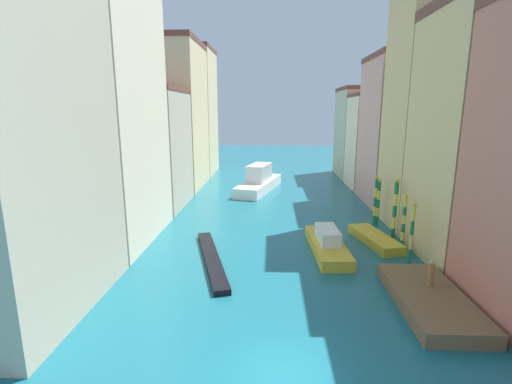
{
  "coord_description": "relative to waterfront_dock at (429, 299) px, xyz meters",
  "views": [
    {
      "loc": [
        -0.57,
        -13.27,
        10.53
      ],
      "look_at": [
        -2.28,
        27.78,
        1.5
      ],
      "focal_mm": 26.15,
      "sensor_mm": 36.0,
      "label": 1
    }
  ],
  "objects": [
    {
      "name": "waterfront_dock",
      "position": [
        0.0,
        0.0,
        0.0
      ],
      "size": [
        3.58,
        7.91,
        0.78
      ],
      "color": "brown",
      "rests_on": "ground"
    },
    {
      "name": "building_right_2",
      "position": [
        5.27,
        15.42,
        10.78
      ],
      "size": [
        6.49,
        7.22,
        22.31
      ],
      "color": "#DBB77A",
      "rests_on": "ground"
    },
    {
      "name": "building_right_4",
      "position": [
        5.27,
        33.01,
        6.0
      ],
      "size": [
        6.49,
        7.59,
        12.75
      ],
      "color": "beige",
      "rests_on": "ground"
    },
    {
      "name": "building_left_2",
      "position": [
        -21.62,
        21.32,
        6.09
      ],
      "size": [
        6.49,
        9.98,
        12.94
      ],
      "color": "#BCB299",
      "rests_on": "ground"
    },
    {
      "name": "mooring_pole_3",
      "position": [
        1.21,
        15.01,
        1.87
      ],
      "size": [
        0.36,
        0.36,
        4.4
      ],
      "color": "#197247",
      "rests_on": "ground"
    },
    {
      "name": "building_left_0",
      "position": [
        -21.62,
        -1.09,
        8.87
      ],
      "size": [
        6.49,
        11.03,
        18.5
      ],
      "color": "#BCB299",
      "rests_on": "ground"
    },
    {
      "name": "person_on_dock",
      "position": [
        0.35,
        0.95,
        1.09
      ],
      "size": [
        0.36,
        0.36,
        1.51
      ],
      "color": "olive",
      "rests_on": "waterfront_dock"
    },
    {
      "name": "building_right_5",
      "position": [
        5.27,
        41.95,
        6.66
      ],
      "size": [
        6.49,
        9.94,
        14.08
      ],
      "color": "#BCB299",
      "rests_on": "ground"
    },
    {
      "name": "building_left_4",
      "position": [
        -21.62,
        43.84,
        9.85
      ],
      "size": [
        6.49,
        10.04,
        20.45
      ],
      "color": "beige",
      "rests_on": "ground"
    },
    {
      "name": "mooring_pole_1",
      "position": [
        1.45,
        8.77,
        1.81
      ],
      "size": [
        0.31,
        0.31,
        4.31
      ],
      "color": "#197247",
      "rests_on": "ground"
    },
    {
      "name": "gondola_black",
      "position": [
        -12.94,
        5.67,
        -0.2
      ],
      "size": [
        3.9,
        10.53,
        0.38
      ],
      "color": "black",
      "rests_on": "ground"
    },
    {
      "name": "building_right_3",
      "position": [
        5.27,
        24.09,
        7.89
      ],
      "size": [
        6.49,
        9.48,
        16.54
      ],
      "color": "tan",
      "rests_on": "ground"
    },
    {
      "name": "ground_plane",
      "position": [
        -8.17,
        18.7,
        -0.39
      ],
      "size": [
        154.0,
        154.0,
        0.0
      ],
      "primitive_type": "plane",
      "color": "#196070"
    },
    {
      "name": "motorboat_0",
      "position": [
        -0.32,
        9.9,
        -0.02
      ],
      "size": [
        3.19,
        6.38,
        0.73
      ],
      "color": "gold",
      "rests_on": "ground"
    },
    {
      "name": "building_left_3",
      "position": [
        -21.62,
        32.63,
        9.46
      ],
      "size": [
        6.49,
        11.94,
        19.68
      ],
      "color": "beige",
      "rests_on": "ground"
    },
    {
      "name": "mooring_pole_0",
      "position": [
        1.04,
        5.95,
        1.84
      ],
      "size": [
        0.26,
        0.26,
        4.36
      ],
      "color": "#197247",
      "rests_on": "ground"
    },
    {
      "name": "building_right_1",
      "position": [
        5.27,
        7.42,
        8.51
      ],
      "size": [
        6.49,
        8.78,
        17.76
      ],
      "color": "#DBB77A",
      "rests_on": "ground"
    },
    {
      "name": "building_left_1",
      "position": [
        -21.62,
        10.28,
        10.78
      ],
      "size": [
        6.49,
        11.63,
        22.32
      ],
      "color": "beige",
      "rests_on": "ground"
    },
    {
      "name": "mooring_pole_2",
      "position": [
        1.44,
        10.96,
        2.25
      ],
      "size": [
        0.38,
        0.38,
        5.15
      ],
      "color": "#197247",
      "rests_on": "ground"
    },
    {
      "name": "vaporetto_white",
      "position": [
        -10.36,
        29.81,
        0.86
      ],
      "size": [
        6.13,
        12.4,
        3.52
      ],
      "color": "white",
      "rests_on": "ground"
    },
    {
      "name": "motorboat_1",
      "position": [
        -4.43,
        7.94,
        0.25
      ],
      "size": [
        2.67,
        8.03,
        1.83
      ],
      "color": "gold",
      "rests_on": "ground"
    },
    {
      "name": "mooring_pole_4",
      "position": [
        0.97,
        15.07,
        1.99
      ],
      "size": [
        0.31,
        0.31,
        4.65
      ],
      "color": "#197247",
      "rests_on": "ground"
    }
  ]
}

